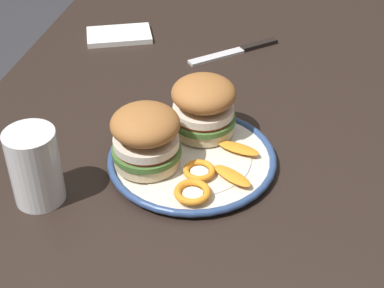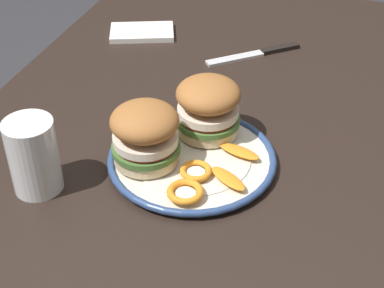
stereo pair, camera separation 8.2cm
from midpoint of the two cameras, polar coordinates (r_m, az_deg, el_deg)
The scene contains 11 objects.
dining_table at distance 1.07m, azimuth -0.48°, elevation -3.99°, with size 1.45×0.91×0.75m.
dinner_plate at distance 0.96m, azimuth -2.46°, elevation -1.54°, with size 0.28×0.28×0.02m.
sandwich_half_left at distance 0.92m, azimuth -7.11°, elevation 0.67°, with size 0.15×0.15×0.10m.
sandwich_half_right at distance 0.98m, azimuth -1.26°, elevation 3.76°, with size 0.15×0.15×0.10m.
orange_peel_curled at distance 0.91m, azimuth -1.78°, elevation -2.72°, with size 0.06×0.06×0.01m.
orange_peel_strip_long at distance 0.91m, azimuth 1.37°, elevation -3.22°, with size 0.06×0.07×0.01m.
orange_peel_strip_short at distance 0.96m, azimuth 2.12°, elevation -0.49°, with size 0.04×0.08×0.01m.
orange_peel_small_curl at distance 0.88m, azimuth -2.82°, elevation -4.82°, with size 0.08×0.08×0.01m.
drinking_glass at distance 0.91m, azimuth -17.58°, elevation -2.67°, with size 0.08×0.08×0.12m.
table_knife at distance 1.30m, azimuth 2.92°, elevation 9.10°, with size 0.16×0.18×0.01m.
folded_napkin at distance 1.37m, azimuth -8.90°, elevation 10.44°, with size 0.15×0.09×0.01m, color white.
Camera 1 is at (0.80, 0.13, 1.36)m, focal length 54.47 mm.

